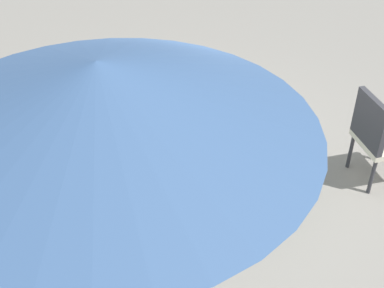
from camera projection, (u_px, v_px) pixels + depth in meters
ground_plane at (192, 172)px, 5.59m from camera, size 16.00×16.00×0.00m
round_bed at (192, 148)px, 5.40m from camera, size 2.01×2.01×0.62m
throw_pillow_0 at (180, 80)px, 5.75m from camera, size 0.51×0.33×0.21m
throw_pillow_1 at (120, 128)px, 5.01m from camera, size 0.46×0.35×0.18m
patio_chair at (378, 134)px, 5.18m from camera, size 0.72×0.71×0.98m
patio_umbrella at (101, 105)px, 2.14m from camera, size 1.87×1.87×2.60m
planter at (2, 140)px, 4.96m from camera, size 0.85×0.85×1.14m
side_table at (129, 89)px, 6.51m from camera, size 0.42×0.42×0.52m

